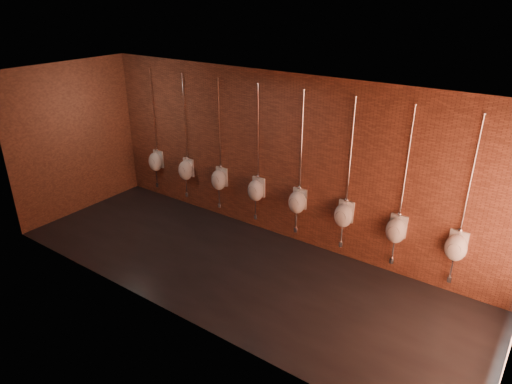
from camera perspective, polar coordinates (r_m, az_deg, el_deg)
ground at (r=8.15m, az=-2.59°, el=-9.53°), size 8.50×8.50×0.00m
room_shell at (r=7.23m, az=-2.88°, el=3.86°), size 8.54×3.04×3.22m
urinal_0 at (r=10.74m, az=-12.44°, el=3.82°), size 0.34×0.29×2.71m
urinal_1 at (r=10.10m, az=-8.77°, el=2.80°), size 0.34×0.29×2.71m
urinal_2 at (r=9.51m, az=-4.64°, el=1.64°), size 0.34×0.29×2.71m
urinal_3 at (r=8.98m, az=-0.00°, el=0.32°), size 0.34×0.29×2.71m
urinal_4 at (r=8.52m, az=5.18°, el=-1.15°), size 0.34×0.29×2.71m
urinal_5 at (r=8.14m, az=10.90°, el=-2.77°), size 0.34×0.29×2.71m
urinal_6 at (r=7.86m, az=17.12°, el=-4.49°), size 0.34×0.29×2.71m
urinal_7 at (r=7.69m, az=23.74°, el=-6.25°), size 0.34×0.29×2.71m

